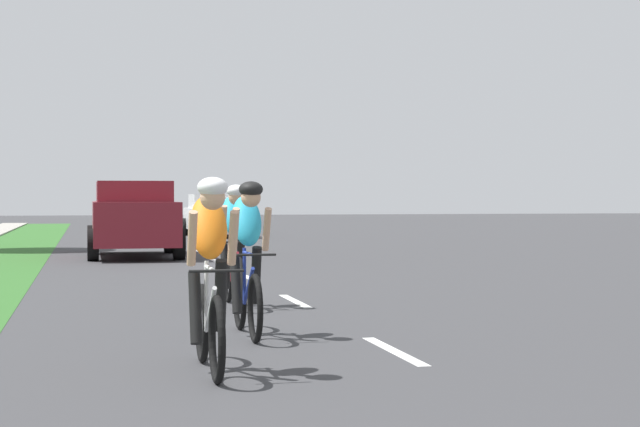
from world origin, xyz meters
The scene contains 7 objects.
ground_plane centered at (0.00, 20.00, 0.00)m, with size 120.00×120.00×0.00m, color #38383A.
lane_markings_center centered at (0.00, 24.00, 0.00)m, with size 0.12×53.13×0.01m.
cyclist_lead centered at (-1.80, 6.84, 0.81)m, with size 0.42×1.72×1.58m.
cyclist_trailing centered at (-1.17, 8.94, 0.81)m, with size 0.42×1.72×1.58m.
cyclist_distant centered at (-0.91, 11.81, 0.81)m, with size 0.42×1.72×1.58m.
suv_maroon centered at (-1.69, 23.45, 0.95)m, with size 2.15×4.70×1.79m.
sedan_white centered at (1.63, 35.42, 0.77)m, with size 1.98×4.30×1.52m.
Camera 1 is at (-2.75, -1.45, 1.42)m, focal length 57.98 mm.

